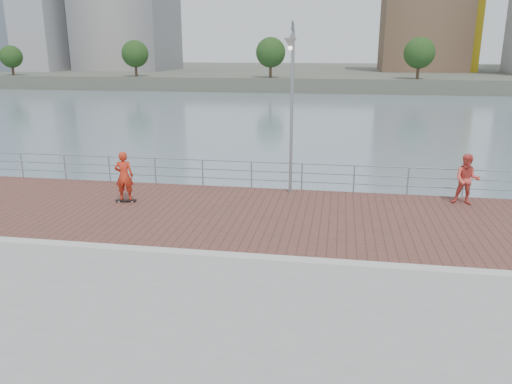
% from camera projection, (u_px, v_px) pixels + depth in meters
% --- Properties ---
extents(water, '(400.00, 400.00, 0.00)m').
position_uv_depth(water, '(244.00, 322.00, 14.21)').
color(water, slate).
rests_on(water, ground).
extents(brick_lane, '(40.00, 6.80, 0.02)m').
position_uv_depth(brick_lane, '(264.00, 215.00, 17.06)').
color(brick_lane, brown).
rests_on(brick_lane, seawall).
extents(curb, '(40.00, 0.40, 0.06)m').
position_uv_depth(curb, '(244.00, 256.00, 13.64)').
color(curb, '#B7B5AD').
rests_on(curb, seawall).
extents(far_shore, '(320.00, 95.00, 2.50)m').
position_uv_depth(far_shore, '(332.00, 73.00, 129.93)').
color(far_shore, '#4C5142').
rests_on(far_shore, ground).
extents(guardrail, '(39.06, 0.06, 1.13)m').
position_uv_depth(guardrail, '(277.00, 173.00, 20.09)').
color(guardrail, '#8C9EA8').
rests_on(guardrail, brick_lane).
extents(street_lamp, '(0.45, 1.31, 6.17)m').
position_uv_depth(street_lamp, '(291.00, 81.00, 18.07)').
color(street_lamp, gray).
rests_on(street_lamp, brick_lane).
extents(skateboard, '(0.77, 0.33, 0.09)m').
position_uv_depth(skateboard, '(126.00, 200.00, 18.50)').
color(skateboard, black).
rests_on(skateboard, brick_lane).
extents(skateboarder, '(0.74, 0.55, 1.83)m').
position_uv_depth(skateboarder, '(124.00, 176.00, 18.24)').
color(skateboarder, red).
rests_on(skateboarder, skateboard).
extents(bystander, '(1.03, 0.88, 1.86)m').
position_uv_depth(bystander, '(467.00, 180.00, 18.01)').
color(bystander, '#DB4C40').
rests_on(bystander, brick_lane).
extents(shoreline_trees, '(144.55, 5.18, 6.91)m').
position_uv_depth(shoreline_trees, '(383.00, 54.00, 83.89)').
color(shoreline_trees, '#473323').
rests_on(shoreline_trees, far_shore).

